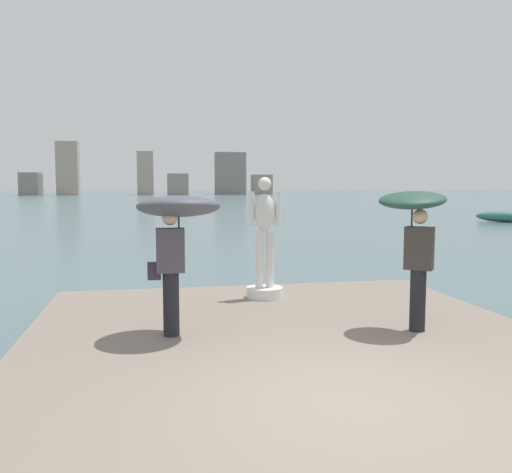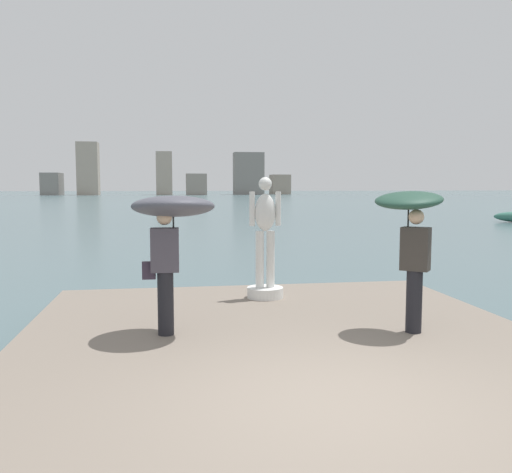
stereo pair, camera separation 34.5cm
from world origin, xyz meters
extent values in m
plane|color=#4C666B|center=(0.00, 40.00, 0.00)|extent=(400.00, 400.00, 0.00)
cube|color=slate|center=(0.00, 1.55, 0.20)|extent=(7.23, 9.09, 0.40)
cylinder|color=white|center=(0.20, 4.81, 0.50)|extent=(0.67, 0.67, 0.19)
cylinder|color=white|center=(0.10, 4.81, 1.11)|extent=(0.15, 0.15, 1.04)
cylinder|color=white|center=(0.30, 4.81, 1.11)|extent=(0.15, 0.15, 1.04)
ellipsoid|color=white|center=(0.20, 4.81, 1.97)|extent=(0.38, 0.26, 0.68)
sphere|color=white|center=(0.20, 4.81, 2.49)|extent=(0.24, 0.24, 0.24)
cylinder|color=white|center=(-0.04, 4.81, 2.04)|extent=(0.10, 0.10, 0.62)
cylinder|color=white|center=(0.44, 4.81, 2.04)|extent=(0.10, 0.10, 0.62)
cylinder|color=black|center=(-1.58, 2.56, 0.84)|extent=(0.22, 0.22, 0.88)
cube|color=#47424C|center=(-1.58, 2.56, 1.58)|extent=(0.38, 0.25, 0.60)
sphere|color=beige|center=(-1.58, 2.56, 2.02)|extent=(0.21, 0.21, 0.21)
cylinder|color=#262626|center=(-1.46, 2.60, 1.86)|extent=(0.02, 0.02, 0.47)
ellipsoid|color=#4C4C56|center=(-1.46, 2.60, 2.17)|extent=(1.16, 1.17, 0.38)
cube|color=#332838|center=(-1.80, 2.59, 1.30)|extent=(0.18, 0.10, 0.24)
cylinder|color=black|center=(1.85, 2.14, 0.84)|extent=(0.22, 0.22, 0.88)
cube|color=#38332D|center=(1.85, 2.14, 1.58)|extent=(0.45, 0.42, 0.60)
sphere|color=beige|center=(1.85, 2.14, 2.02)|extent=(0.21, 0.21, 0.21)
cylinder|color=#262626|center=(1.78, 2.25, 1.91)|extent=(0.02, 0.02, 0.57)
ellipsoid|color=#234738|center=(1.78, 2.25, 2.25)|extent=(1.32, 1.32, 0.34)
cube|color=gray|center=(-31.10, 140.58, 2.81)|extent=(4.52, 7.42, 5.61)
cube|color=#A89989|center=(-21.89, 138.85, 6.66)|extent=(5.21, 4.70, 13.32)
cube|color=#A89989|center=(-2.89, 138.91, 5.55)|extent=(4.08, 5.08, 11.10)
cube|color=gray|center=(5.28, 137.11, 2.72)|extent=(5.20, 4.92, 5.45)
cube|color=gray|center=(19.33, 139.82, 5.58)|extent=(7.92, 4.32, 11.16)
cube|color=gray|center=(28.87, 144.62, 2.70)|extent=(5.08, 5.99, 5.41)
camera|label=1|loc=(-1.84, -4.85, 2.46)|focal=38.21mm
camera|label=2|loc=(-1.50, -4.91, 2.46)|focal=38.21mm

